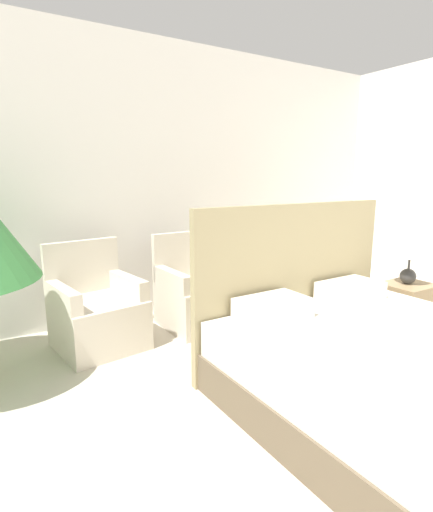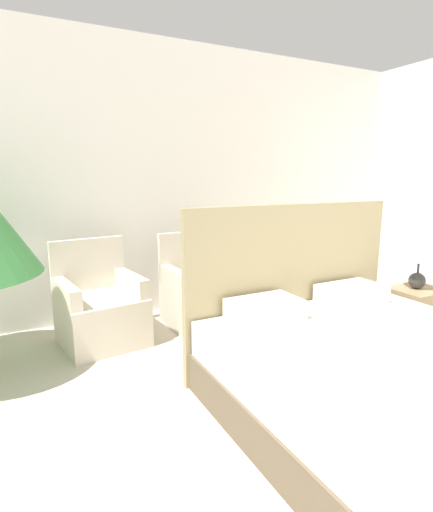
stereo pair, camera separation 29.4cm
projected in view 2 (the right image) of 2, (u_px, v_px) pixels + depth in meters
wall_back at (183, 181)px, 4.46m from camera, size 10.00×0.06×2.90m
bed at (385, 379)px, 2.43m from camera, size 1.87×2.07×1.29m
armchair_near_window_left at (101, 313)px, 3.62m from camera, size 0.77×0.77×0.93m
armchair_near_window_right at (202, 297)px, 4.08m from camera, size 0.71×0.71×0.93m
nightstand at (415, 317)px, 3.57m from camera, size 0.44×0.39×0.53m
table_lamp at (420, 251)px, 3.46m from camera, size 0.32×0.32×0.48m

